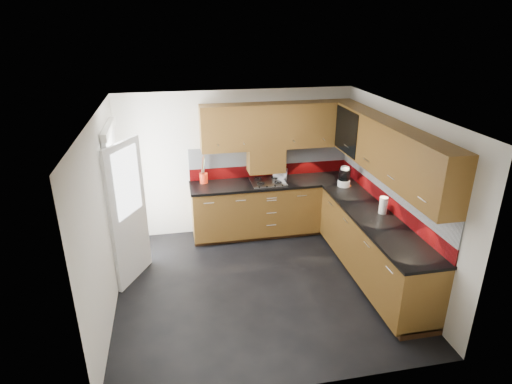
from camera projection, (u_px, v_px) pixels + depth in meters
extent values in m
cube|color=black|center=(259.00, 286.00, 5.93)|extent=(4.00, 3.80, 0.02)
cube|color=white|center=(260.00, 109.00, 4.99)|extent=(4.00, 3.80, 0.10)
cube|color=silver|center=(237.00, 162.00, 7.14)|extent=(4.00, 0.08, 2.64)
cube|color=silver|center=(301.00, 290.00, 3.80)|extent=(4.00, 0.08, 2.64)
cube|color=silver|center=(101.00, 219.00, 5.12)|extent=(0.08, 3.80, 2.64)
cube|color=silver|center=(399.00, 195.00, 5.82)|extent=(0.08, 3.80, 2.64)
cube|color=brown|center=(273.00, 207.00, 7.20)|extent=(2.70, 0.60, 0.95)
cube|color=brown|center=(373.00, 248.00, 5.94)|extent=(0.60, 2.60, 0.95)
cube|color=#392110|center=(272.00, 229.00, 7.39)|extent=(2.70, 0.54, 0.10)
cube|color=#392110|center=(372.00, 273.00, 6.11)|extent=(0.54, 2.60, 0.10)
cube|color=black|center=(273.00, 183.00, 7.02)|extent=(2.72, 0.62, 0.04)
cube|color=black|center=(376.00, 220.00, 5.75)|extent=(0.62, 2.60, 0.04)
cube|color=maroon|center=(270.00, 170.00, 7.25)|extent=(2.70, 0.02, 0.20)
cube|color=silver|center=(270.00, 155.00, 7.15)|extent=(2.70, 0.02, 0.34)
cube|color=maroon|center=(387.00, 200.00, 6.05)|extent=(0.02, 3.20, 0.20)
cube|color=silver|center=(389.00, 183.00, 5.95)|extent=(0.02, 3.20, 0.34)
cube|color=brown|center=(278.00, 125.00, 6.82)|extent=(2.50, 0.33, 0.72)
cube|color=brown|center=(389.00, 150.00, 5.57)|extent=(0.33, 2.87, 0.72)
cube|color=silver|center=(272.00, 142.00, 6.72)|extent=(1.80, 0.01, 0.16)
cube|color=silver|center=(376.00, 167.00, 5.59)|extent=(0.01, 2.00, 0.16)
cube|color=brown|center=(266.00, 160.00, 7.00)|extent=(0.60, 0.33, 0.40)
cube|color=black|center=(346.00, 131.00, 6.48)|extent=(0.01, 0.80, 0.66)
cube|color=#FFD18C|center=(365.00, 130.00, 6.53)|extent=(0.01, 0.76, 0.64)
cube|color=black|center=(357.00, 129.00, 6.50)|extent=(0.29, 0.76, 0.01)
cylinder|color=black|center=(364.00, 127.00, 6.24)|extent=(0.07, 0.07, 0.16)
cylinder|color=black|center=(360.00, 125.00, 6.37)|extent=(0.07, 0.07, 0.16)
cylinder|color=white|center=(356.00, 122.00, 6.51)|extent=(0.07, 0.07, 0.16)
cylinder|color=black|center=(352.00, 120.00, 6.64)|extent=(0.07, 0.07, 0.16)
cube|color=white|center=(117.00, 203.00, 6.02)|extent=(0.06, 0.95, 2.04)
cube|color=white|center=(129.00, 214.00, 5.74)|extent=(0.42, 0.73, 1.98)
cube|color=white|center=(127.00, 182.00, 5.57)|extent=(0.28, 0.50, 0.90)
cube|color=silver|center=(268.00, 182.00, 6.99)|extent=(0.55, 0.48, 0.02)
torus|color=black|center=(261.00, 183.00, 6.85)|extent=(0.12, 0.12, 0.02)
torus|color=black|center=(278.00, 182.00, 6.90)|extent=(0.12, 0.12, 0.02)
torus|color=black|center=(258.00, 179.00, 7.05)|extent=(0.12, 0.12, 0.02)
torus|color=black|center=(275.00, 177.00, 7.11)|extent=(0.12, 0.12, 0.02)
cube|color=black|center=(271.00, 186.00, 6.78)|extent=(0.42, 0.04, 0.02)
cylinder|color=red|center=(204.00, 178.00, 6.94)|extent=(0.13, 0.13, 0.16)
cylinder|color=#91553A|center=(203.00, 166.00, 6.89)|extent=(0.06, 0.02, 0.32)
cylinder|color=#91553A|center=(204.00, 167.00, 6.89)|extent=(0.05, 0.04, 0.30)
cylinder|color=#91553A|center=(203.00, 165.00, 6.88)|extent=(0.06, 0.03, 0.35)
cylinder|color=#91553A|center=(204.00, 167.00, 6.89)|extent=(0.04, 0.05, 0.28)
cylinder|color=#91553A|center=(202.00, 166.00, 6.88)|extent=(0.04, 0.05, 0.31)
cube|color=silver|center=(280.00, 174.00, 7.12)|extent=(0.27, 0.21, 0.16)
cube|color=black|center=(280.00, 169.00, 7.09)|extent=(0.17, 0.08, 0.01)
cube|color=black|center=(280.00, 169.00, 7.12)|extent=(0.17, 0.08, 0.01)
cylinder|color=white|center=(344.00, 183.00, 6.81)|extent=(0.20, 0.20, 0.11)
cylinder|color=black|center=(344.00, 175.00, 6.76)|extent=(0.19, 0.19, 0.17)
cylinder|color=white|center=(345.00, 168.00, 6.72)|extent=(0.13, 0.13, 0.04)
cylinder|color=white|center=(383.00, 205.00, 5.85)|extent=(0.15, 0.15, 0.24)
cube|color=orange|center=(346.00, 186.00, 6.83)|extent=(0.17, 0.15, 0.01)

